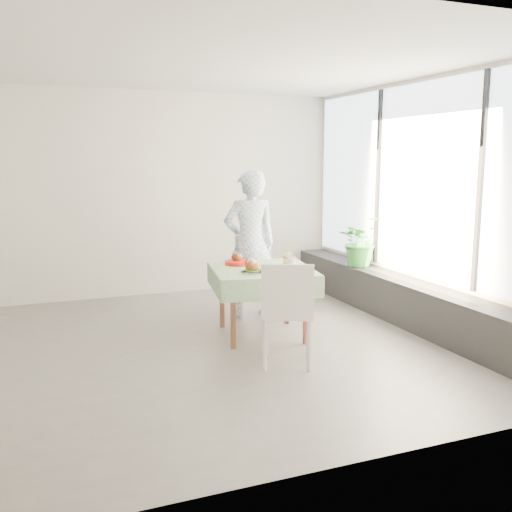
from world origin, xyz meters
name	(u,v)px	position (x,y,z in m)	size (l,w,h in m)	color
floor	(170,351)	(0.00, 0.00, 0.00)	(6.00, 6.00, 0.00)	#5F5C5A
ceiling	(162,58)	(0.00, 0.00, 2.80)	(6.00, 6.00, 0.00)	white
wall_back	(126,195)	(0.00, 2.50, 1.40)	(6.00, 0.02, 2.80)	silver
wall_front	(266,250)	(0.00, -2.50, 1.40)	(6.00, 0.02, 2.80)	silver
wall_right	(425,202)	(3.00, 0.00, 1.40)	(0.02, 5.00, 2.80)	silver
window_pane	(424,180)	(2.97, 0.00, 1.65)	(0.01, 4.80, 2.18)	#D1E0F9
window_ledge	(406,301)	(2.80, 0.00, 0.25)	(0.40, 4.80, 0.50)	black
cafe_table	(262,294)	(1.05, 0.16, 0.46)	(1.20, 1.20, 0.74)	brown
chair_far	(256,291)	(1.28, 0.94, 0.30)	(0.54, 0.54, 0.96)	white
chair_near	(288,333)	(0.95, -0.74, 0.30)	(0.62, 0.62, 0.98)	white
diner	(250,244)	(1.21, 0.94, 0.88)	(0.64, 0.42, 1.77)	#8CA9E0
main_dish	(253,268)	(0.87, -0.05, 0.79)	(0.30, 0.30, 0.15)	white
juice_cup_orange	(287,260)	(1.36, 0.18, 0.81)	(0.10, 0.10, 0.29)	white
juice_cup_lemonade	(292,263)	(1.32, -0.01, 0.81)	(0.10, 0.10, 0.28)	white
second_dish	(237,261)	(0.88, 0.45, 0.78)	(0.28, 0.28, 0.13)	red
potted_plant	(360,241)	(2.78, 1.00, 0.83)	(0.60, 0.52, 0.66)	#297B29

